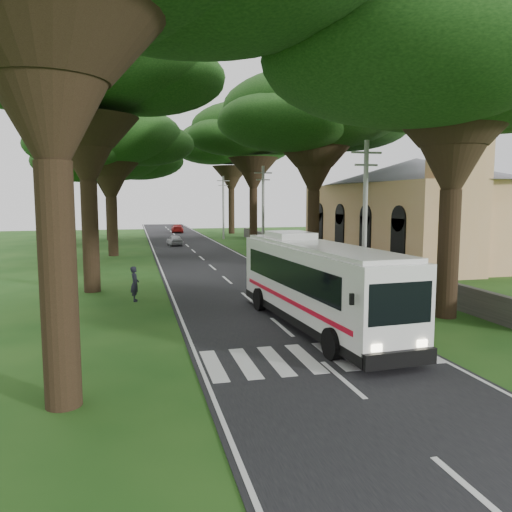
% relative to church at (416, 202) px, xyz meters
% --- Properties ---
extents(ground, '(140.00, 140.00, 0.00)m').
position_rel_church_xyz_m(ground, '(-17.86, -21.55, -4.91)').
color(ground, '#194413').
rests_on(ground, ground).
extents(road, '(8.00, 120.00, 0.04)m').
position_rel_church_xyz_m(road, '(-17.86, 3.45, -4.90)').
color(road, black).
rests_on(road, ground).
extents(crosswalk, '(8.00, 3.00, 0.01)m').
position_rel_church_xyz_m(crosswalk, '(-17.86, -23.55, -4.91)').
color(crosswalk, silver).
rests_on(crosswalk, ground).
extents(property_wall, '(0.35, 50.00, 1.20)m').
position_rel_church_xyz_m(property_wall, '(-8.86, 2.45, -4.31)').
color(property_wall, '#383533').
rests_on(property_wall, ground).
extents(church, '(14.00, 24.00, 11.60)m').
position_rel_church_xyz_m(church, '(0.00, 0.00, 0.00)').
color(church, tan).
rests_on(church, ground).
extents(pole_near, '(1.60, 0.24, 8.00)m').
position_rel_church_xyz_m(pole_near, '(-12.36, -15.55, -0.73)').
color(pole_near, gray).
rests_on(pole_near, ground).
extents(pole_mid, '(1.60, 0.24, 8.00)m').
position_rel_church_xyz_m(pole_mid, '(-12.36, 4.45, -0.73)').
color(pole_mid, gray).
rests_on(pole_mid, ground).
extents(pole_far, '(1.60, 0.24, 8.00)m').
position_rel_church_xyz_m(pole_far, '(-12.36, 24.45, -0.73)').
color(pole_far, gray).
rests_on(pole_far, ground).
extents(tree_l_mida, '(13.00, 13.00, 15.34)m').
position_rel_church_xyz_m(tree_l_mida, '(-25.86, -9.55, 7.47)').
color(tree_l_mida, black).
rests_on(tree_l_mida, ground).
extents(tree_l_midb, '(12.70, 12.70, 13.45)m').
position_rel_church_xyz_m(tree_l_midb, '(-25.36, 8.45, 5.69)').
color(tree_l_midb, black).
rests_on(tree_l_midb, ground).
extents(tree_l_far, '(15.72, 15.72, 13.91)m').
position_rel_church_xyz_m(tree_l_far, '(-26.36, 26.45, 5.59)').
color(tree_l_far, black).
rests_on(tree_l_far, ground).
extents(tree_r_near, '(15.85, 15.85, 14.66)m').
position_rel_church_xyz_m(tree_r_near, '(-10.36, -19.55, 6.31)').
color(tree_r_near, black).
rests_on(tree_r_near, ground).
extents(tree_r_mida, '(14.20, 14.20, 14.81)m').
position_rel_church_xyz_m(tree_r_mida, '(-9.86, -1.55, 6.76)').
color(tree_r_mida, black).
rests_on(tree_r_mida, ground).
extents(tree_r_midb, '(13.72, 13.72, 15.82)m').
position_rel_church_xyz_m(tree_r_midb, '(-10.36, 16.45, 7.83)').
color(tree_r_midb, black).
rests_on(tree_r_midb, ground).
extents(tree_r_far, '(15.45, 15.45, 16.65)m').
position_rel_church_xyz_m(tree_r_far, '(-9.36, 34.45, 8.34)').
color(tree_r_far, black).
rests_on(tree_r_far, ground).
extents(coach_bus, '(3.31, 11.65, 3.39)m').
position_rel_church_xyz_m(coach_bus, '(-16.53, -19.86, -3.08)').
color(coach_bus, silver).
rests_on(coach_bus, ground).
extents(distant_car_a, '(1.72, 3.57, 1.18)m').
position_rel_church_xyz_m(distant_car_a, '(-19.19, 16.91, -4.29)').
color(distant_car_a, '#A9AAAE').
rests_on(distant_car_a, road).
extents(distant_car_c, '(1.99, 4.41, 1.25)m').
position_rel_church_xyz_m(distant_car_c, '(-17.06, 38.10, -4.25)').
color(distant_car_c, maroon).
rests_on(distant_car_c, road).
extents(pedestrian, '(0.44, 0.66, 1.78)m').
position_rel_church_xyz_m(pedestrian, '(-23.56, -12.83, -4.02)').
color(pedestrian, black).
rests_on(pedestrian, ground).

